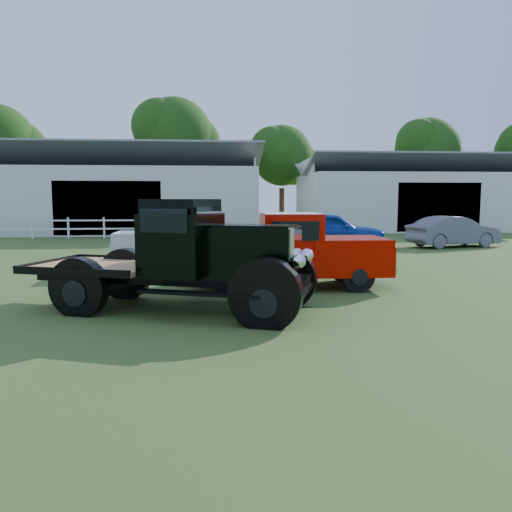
{
  "coord_description": "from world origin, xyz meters",
  "views": [
    {
      "loc": [
        -0.65,
        -9.18,
        2.25
      ],
      "look_at": [
        0.2,
        1.2,
        1.05
      ],
      "focal_mm": 35.0,
      "sensor_mm": 36.0,
      "label": 1
    }
  ],
  "objects_px": {
    "misc_car_blue": "(330,231)",
    "misc_car_grey": "(453,232)",
    "red_pickup": "(286,250)",
    "white_pickup": "(185,246)",
    "vintage_flatbed": "(178,255)"
  },
  "relations": [
    {
      "from": "vintage_flatbed",
      "to": "misc_car_grey",
      "type": "distance_m",
      "value": 17.18
    },
    {
      "from": "red_pickup",
      "to": "misc_car_grey",
      "type": "bearing_deg",
      "value": 47.53
    },
    {
      "from": "vintage_flatbed",
      "to": "white_pickup",
      "type": "relative_size",
      "value": 1.28
    },
    {
      "from": "misc_car_blue",
      "to": "misc_car_grey",
      "type": "bearing_deg",
      "value": -75.99
    },
    {
      "from": "red_pickup",
      "to": "misc_car_blue",
      "type": "relative_size",
      "value": 1.06
    },
    {
      "from": "red_pickup",
      "to": "misc_car_blue",
      "type": "xyz_separation_m",
      "value": [
        3.3,
        9.35,
        -0.12
      ]
    },
    {
      "from": "red_pickup",
      "to": "vintage_flatbed",
      "type": "bearing_deg",
      "value": -134.93
    },
    {
      "from": "red_pickup",
      "to": "misc_car_blue",
      "type": "height_order",
      "value": "red_pickup"
    },
    {
      "from": "red_pickup",
      "to": "white_pickup",
      "type": "height_order",
      "value": "red_pickup"
    },
    {
      "from": "vintage_flatbed",
      "to": "misc_car_blue",
      "type": "height_order",
      "value": "vintage_flatbed"
    },
    {
      "from": "misc_car_blue",
      "to": "red_pickup",
      "type": "bearing_deg",
      "value": 168.86
    },
    {
      "from": "misc_car_blue",
      "to": "misc_car_grey",
      "type": "relative_size",
      "value": 1.13
    },
    {
      "from": "red_pickup",
      "to": "misc_car_grey",
      "type": "height_order",
      "value": "red_pickup"
    },
    {
      "from": "white_pickup",
      "to": "vintage_flatbed",
      "type": "bearing_deg",
      "value": -89.22
    },
    {
      "from": "red_pickup",
      "to": "white_pickup",
      "type": "bearing_deg",
      "value": 133.44
    }
  ]
}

